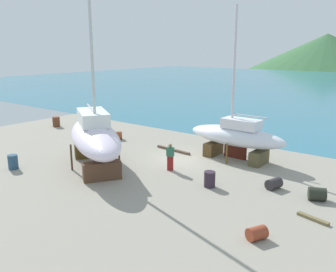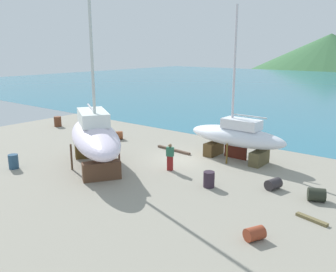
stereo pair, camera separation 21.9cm
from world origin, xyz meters
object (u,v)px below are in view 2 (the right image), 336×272
barrel_tar_black (13,162)px  barrel_rust_near (209,179)px  sailboat_large_starboard (95,136)px  barrel_by_slipway (316,195)px  barrel_tipped_left (118,135)px  barrel_tipped_right (255,234)px  barrel_tipped_center (58,121)px  barrel_blue_faded (273,184)px  sailboat_mid_port (237,136)px  worker (170,157)px

barrel_tar_black → barrel_rust_near: bearing=23.9°
sailboat_large_starboard → barrel_by_slipway: 13.08m
barrel_tipped_left → barrel_tipped_right: size_ratio=1.02×
sailboat_large_starboard → barrel_by_slipway: bearing=47.2°
barrel_rust_near → barrel_tipped_center: bearing=168.0°
barrel_tipped_left → barrel_by_slipway: bearing=-8.5°
barrel_blue_faded → barrel_by_slipway: bearing=-3.4°
barrel_rust_near → barrel_tipped_right: 5.67m
sailboat_large_starboard → sailboat_mid_port: bearing=80.5°
worker → barrel_tipped_center: size_ratio=1.78×
barrel_blue_faded → barrel_tipped_center: 22.71m
barrel_tar_black → barrel_tipped_center: barrel_tipped_center is taller
worker → barrel_tipped_center: bearing=61.0°
barrel_tipped_right → worker: bearing=150.0°
barrel_tar_black → barrel_by_slipway: 17.66m
barrel_tipped_left → sailboat_large_starboard: bearing=-55.0°
sailboat_mid_port → barrel_tipped_right: bearing=123.2°
sailboat_large_starboard → barrel_by_slipway: size_ratio=19.50×
barrel_tar_black → barrel_by_slipway: bearing=22.3°
barrel_tar_black → barrel_rust_near: barrel_tar_black is taller
barrel_blue_faded → barrel_tar_black: bearing=-154.1°
sailboat_mid_port → worker: (-2.12, -4.48, -0.74)m
sailboat_large_starboard → barrel_tipped_right: sailboat_large_starboard is taller
barrel_by_slipway → barrel_rust_near: barrel_rust_near is taller
barrel_rust_near → barrel_blue_faded: (2.87, 1.86, -0.14)m
worker → barrel_rust_near: 3.47m
barrel_by_slipway → sailboat_large_starboard: bearing=-165.3°
sailboat_large_starboard → barrel_tipped_right: size_ratio=20.73×
barrel_tipped_right → barrel_blue_faded: barrel_blue_faded is taller
barrel_tipped_right → barrel_tipped_center: barrel_tipped_center is taller
barrel_by_slipway → barrel_rust_near: size_ratio=0.94×
barrel_tar_black → barrel_tipped_left: (-0.24, 9.18, -0.11)m
barrel_tipped_center → sailboat_mid_port: bearing=3.5°
worker → barrel_tipped_left: bearing=50.0°
barrel_tipped_right → barrel_tipped_left: bearing=153.7°
barrel_tipped_left → barrel_tipped_right: bearing=-26.3°
barrel_tipped_left → barrel_blue_faded: 14.51m
barrel_tar_black → barrel_by_slipway: barrel_tar_black is taller
worker → sailboat_large_starboard: bearing=103.2°
barrel_by_slipway → barrel_blue_faded: (-2.26, 0.13, -0.04)m
sailboat_large_starboard → barrel_tar_black: bearing=-105.7°
barrel_tar_black → barrel_by_slipway: size_ratio=1.11×
worker → barrel_by_slipway: (8.47, 0.89, -0.55)m
barrel_tipped_left → barrel_blue_faded: bearing=-9.3°
sailboat_large_starboard → barrel_by_slipway: (12.54, 3.29, -1.70)m
sailboat_mid_port → barrel_tipped_center: size_ratio=10.51×
barrel_tar_black → barrel_tipped_left: 9.18m
worker → barrel_tipped_right: size_ratio=2.21×
sailboat_mid_port → sailboat_large_starboard: (-6.19, -6.89, 0.41)m
barrel_tar_black → sailboat_large_starboard: bearing=41.8°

